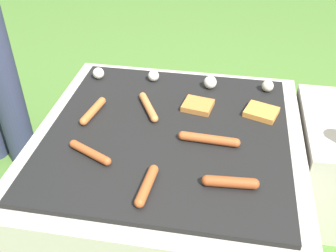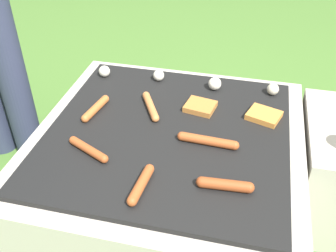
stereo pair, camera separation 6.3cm
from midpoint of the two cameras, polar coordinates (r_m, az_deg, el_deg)
ground_plane at (r=1.55m, az=-1.19°, el=-11.83°), size 14.00×14.00×0.00m
grill at (r=1.42m, az=-1.28°, el=-6.85°), size 0.89×0.89×0.38m
sausage_mid_right at (r=1.22m, az=-12.73°, el=-3.79°), size 0.15×0.09×0.03m
sausage_front_center at (r=1.24m, az=4.51°, el=-1.94°), size 0.20×0.04×0.03m
sausage_front_left at (r=1.09m, az=-4.77°, el=-8.62°), size 0.04×0.16×0.03m
sausage_back_right at (r=1.10m, az=7.41°, el=-8.12°), size 0.16×0.04×0.03m
sausage_back_center at (r=1.39m, az=-4.17°, el=2.77°), size 0.10×0.16×0.03m
sausage_front_right at (r=1.39m, az=-12.09°, el=2.14°), size 0.05×0.16×0.03m
bread_slice_right at (r=1.40m, az=3.07°, el=2.97°), size 0.12×0.11×0.02m
bread_slice_left at (r=1.39m, az=12.14°, el=1.97°), size 0.13×0.12×0.02m
mushroom_row at (r=1.53m, az=0.97°, el=6.76°), size 0.70×0.06×0.05m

